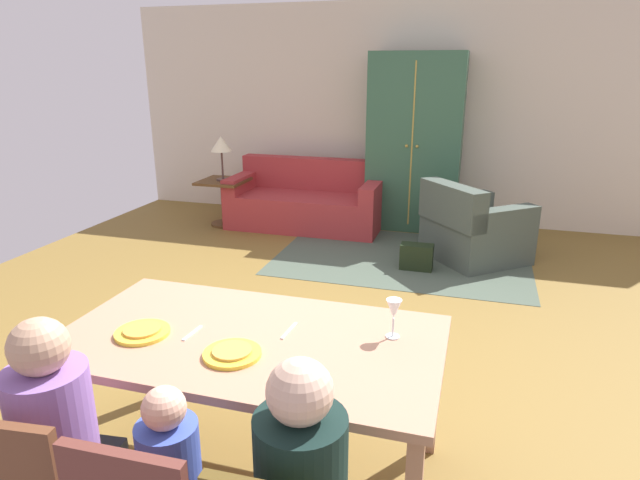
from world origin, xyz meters
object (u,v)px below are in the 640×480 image
(person_man, at_px, (66,456))
(handbag, at_px, (417,257))
(plate_near_man, at_px, (142,332))
(armoire, at_px, (415,143))
(wine_glass, at_px, (394,311))
(side_table, at_px, (224,196))
(couch, at_px, (307,203))
(dining_table, at_px, (250,350))
(armchair, at_px, (472,230))
(table_lamp, at_px, (221,146))
(plate_near_child, at_px, (232,354))

(person_man, xyz_separation_m, handbag, (0.91, 3.75, -0.38))
(plate_near_man, relative_size, armoire, 0.12)
(wine_glass, height_order, side_table, wine_glass)
(couch, bearing_deg, person_man, -82.94)
(dining_table, bearing_deg, armchair, 75.23)
(person_man, bearing_deg, side_table, 109.19)
(dining_table, relative_size, handbag, 5.47)
(handbag, bearing_deg, plate_near_man, -105.82)
(side_table, relative_size, table_lamp, 1.07)
(plate_near_man, relative_size, plate_near_child, 1.00)
(plate_near_man, xyz_separation_m, plate_near_child, (0.48, -0.06, 0.00))
(plate_near_child, height_order, armoire, armoire)
(person_man, bearing_deg, dining_table, 53.86)
(couch, height_order, handbag, couch)
(side_table, bearing_deg, armchair, -8.15)
(plate_near_man, distance_m, table_lamp, 4.42)
(plate_near_child, bearing_deg, plate_near_man, 172.90)
(armoire, distance_m, handbag, 1.79)
(side_table, xyz_separation_m, handbag, (2.53, -0.90, -0.25))
(side_table, bearing_deg, table_lamp, 0.00)
(dining_table, relative_size, table_lamp, 3.24)
(couch, distance_m, armoire, 1.51)
(dining_table, bearing_deg, person_man, -126.14)
(armchair, xyz_separation_m, armoire, (-0.76, 1.05, 0.73))
(plate_near_man, xyz_separation_m, person_man, (-0.00, -0.54, -0.26))
(dining_table, relative_size, plate_near_man, 7.00)
(couch, xyz_separation_m, armchair, (2.03, -0.69, 0.02))
(plate_near_child, bearing_deg, armoire, 87.91)
(person_man, xyz_separation_m, armchair, (1.42, 4.21, -0.19))
(plate_near_man, xyz_separation_m, handbag, (0.91, 3.20, -0.64))
(plate_near_man, height_order, person_man, person_man)
(plate_near_man, bearing_deg, plate_near_child, -7.10)
(person_man, height_order, side_table, person_man)
(couch, distance_m, side_table, 1.05)
(plate_near_man, relative_size, armchair, 0.21)
(dining_table, relative_size, armchair, 1.45)
(dining_table, height_order, person_man, person_man)
(wine_glass, relative_size, table_lamp, 0.34)
(armchair, bearing_deg, armoire, 125.99)
(couch, distance_m, table_lamp, 1.26)
(dining_table, xyz_separation_m, armchair, (0.93, 3.55, -0.37))
(dining_table, height_order, side_table, dining_table)
(plate_near_child, relative_size, armoire, 0.12)
(couch, bearing_deg, dining_table, -75.55)
(plate_near_man, height_order, table_lamp, table_lamp)
(dining_table, distance_m, wine_glass, 0.69)
(plate_near_child, bearing_deg, dining_table, 90.00)
(wine_glass, height_order, armchair, wine_glass)
(armchair, xyz_separation_m, handbag, (-0.51, -0.46, -0.19))
(plate_near_child, relative_size, side_table, 0.43)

